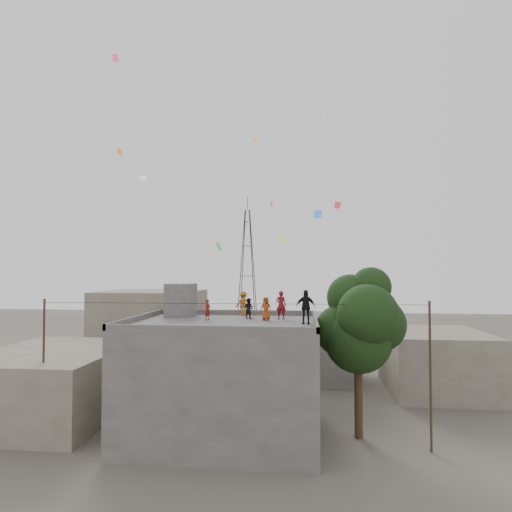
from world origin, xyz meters
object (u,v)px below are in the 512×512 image
at_px(tree, 361,322).
at_px(person_dark_adult, 306,307).
at_px(stair_head_box, 181,300).
at_px(transmission_tower, 247,270).
at_px(person_red_adult, 281,305).

xyz_separation_m(tree, person_dark_adult, (-2.97, -0.94, 0.89)).
relative_size(stair_head_box, tree, 0.22).
xyz_separation_m(transmission_tower, person_dark_adult, (8.40, -40.34, -2.08)).
bearing_deg(transmission_tower, stair_head_box, -88.77).
height_order(tree, person_red_adult, tree).
bearing_deg(stair_head_box, tree, -10.74).
xyz_separation_m(transmission_tower, person_red_adult, (7.00, -38.35, -2.16)).
relative_size(stair_head_box, person_red_adult, 1.23).
bearing_deg(person_red_adult, tree, 177.15).
bearing_deg(person_red_adult, person_dark_adult, 135.76).
height_order(stair_head_box, tree, tree).
bearing_deg(stair_head_box, person_red_adult, -8.67).
xyz_separation_m(person_red_adult, person_dark_adult, (1.40, -1.99, 0.08)).
distance_m(stair_head_box, transmission_tower, 37.46).
bearing_deg(transmission_tower, tree, -73.91).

